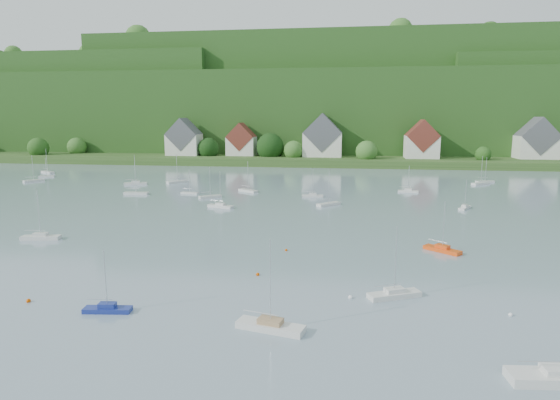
% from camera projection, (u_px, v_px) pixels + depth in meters
% --- Properties ---
extents(far_shore_strip, '(600.00, 60.00, 3.00)m').
position_uv_depth(far_shore_strip, '(313.00, 157.00, 212.86)').
color(far_shore_strip, '#294A1B').
rests_on(far_shore_strip, ground).
extents(forested_ridge, '(620.00, 181.22, 69.89)m').
position_uv_depth(forested_ridge, '(322.00, 111.00, 275.95)').
color(forested_ridge, '#1E4215').
rests_on(forested_ridge, ground).
extents(village_building_0, '(14.00, 10.40, 16.00)m').
position_uv_depth(village_building_0, '(184.00, 140.00, 206.39)').
color(village_building_0, silver).
rests_on(village_building_0, far_shore_strip).
extents(village_building_1, '(12.00, 9.36, 14.00)m').
position_uv_depth(village_building_1, '(241.00, 142.00, 205.02)').
color(village_building_1, silver).
rests_on(village_building_1, far_shore_strip).
extents(village_building_2, '(16.00, 11.44, 18.00)m').
position_uv_depth(village_building_2, '(323.00, 139.00, 198.94)').
color(village_building_2, silver).
rests_on(village_building_2, far_shore_strip).
extents(village_building_3, '(13.00, 10.40, 15.50)m').
position_uv_depth(village_building_3, '(422.00, 142.00, 191.61)').
color(village_building_3, silver).
rests_on(village_building_3, far_shore_strip).
extents(village_building_4, '(15.00, 10.40, 16.50)m').
position_uv_depth(village_building_4, '(537.00, 142.00, 189.26)').
color(village_building_4, silver).
rests_on(village_building_4, far_shore_strip).
extents(near_sailboat_1, '(4.92, 1.88, 6.48)m').
position_uv_depth(near_sailboat_1, '(107.00, 308.00, 48.32)').
color(near_sailboat_1, navy).
rests_on(near_sailboat_1, ground).
extents(near_sailboat_2, '(6.72, 3.28, 8.74)m').
position_uv_depth(near_sailboat_2, '(270.00, 325.00, 44.22)').
color(near_sailboat_2, silver).
rests_on(near_sailboat_2, ground).
extents(near_sailboat_3, '(6.11, 4.00, 8.04)m').
position_uv_depth(near_sailboat_3, '(394.00, 294.00, 52.18)').
color(near_sailboat_3, silver).
rests_on(near_sailboat_3, ground).
extents(near_sailboat_4, '(7.80, 2.90, 10.28)m').
position_uv_depth(near_sailboat_4, '(560.00, 376.00, 35.45)').
color(near_sailboat_4, silver).
rests_on(near_sailboat_4, ground).
extents(near_sailboat_5, '(5.21, 4.84, 7.51)m').
position_uv_depth(near_sailboat_5, '(442.00, 249.00, 69.87)').
color(near_sailboat_5, '#F14B11').
rests_on(near_sailboat_5, ground).
extents(near_sailboat_6, '(6.27, 2.69, 8.19)m').
position_uv_depth(near_sailboat_6, '(41.00, 237.00, 76.87)').
color(near_sailboat_6, silver).
rests_on(near_sailboat_6, ground).
extents(mooring_buoy_1, '(0.49, 0.49, 0.49)m').
position_uv_depth(mooring_buoy_1, '(350.00, 298.00, 51.96)').
color(mooring_buoy_1, white).
rests_on(mooring_buoy_1, ground).
extents(mooring_buoy_2, '(0.39, 0.39, 0.39)m').
position_uv_depth(mooring_buoy_2, '(286.00, 251.00, 70.43)').
color(mooring_buoy_2, '#DC4C00').
rests_on(mooring_buoy_2, ground).
extents(mooring_buoy_3, '(0.45, 0.45, 0.45)m').
position_uv_depth(mooring_buoy_3, '(258.00, 275.00, 59.50)').
color(mooring_buoy_3, '#DC4C00').
rests_on(mooring_buoy_3, ground).
extents(mooring_buoy_4, '(0.43, 0.43, 0.43)m').
position_uv_depth(mooring_buoy_4, '(510.00, 316.00, 47.41)').
color(mooring_buoy_4, white).
rests_on(mooring_buoy_4, ground).
extents(mooring_buoy_5, '(0.47, 0.47, 0.47)m').
position_uv_depth(mooring_buoy_5, '(29.00, 302.00, 50.98)').
color(mooring_buoy_5, '#DC4C00').
rests_on(mooring_buoy_5, ground).
extents(far_sailboat_cluster, '(199.20, 59.70, 8.71)m').
position_uv_depth(far_sailboat_cluster, '(299.00, 188.00, 130.56)').
color(far_sailboat_cluster, silver).
rests_on(far_sailboat_cluster, ground).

